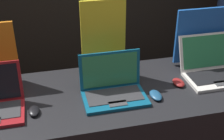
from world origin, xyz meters
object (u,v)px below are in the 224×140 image
mouse_front (34,111)px  promo_stand_middle (103,41)px  promo_stand_back (202,38)px  mouse_middle (156,95)px  laptop_back (213,68)px  laptop_middle (113,87)px  mouse_back (178,83)px

mouse_front → promo_stand_middle: size_ratio=0.19×
promo_stand_middle → promo_stand_back: bearing=1.4°
mouse_front → mouse_middle: bearing=-0.7°
mouse_front → laptop_back: (1.16, 0.15, 0.04)m
laptop_middle → laptop_back: (0.70, 0.08, -0.00)m
mouse_front → mouse_back: 0.91m
mouse_back → mouse_middle: bearing=-152.1°
laptop_middle → laptop_back: 0.70m
promo_stand_middle → promo_stand_back: 0.70m
mouse_middle → promo_stand_middle: size_ratio=0.23×
mouse_front → laptop_back: laptop_back is taller
mouse_front → laptop_middle: size_ratio=0.27×
mouse_middle → mouse_front: bearing=179.3°
laptop_middle → mouse_middle: 0.26m
mouse_front → promo_stand_middle: bearing=34.8°
mouse_middle → laptop_back: laptop_back is taller
laptop_middle → mouse_back: size_ratio=3.47×
mouse_front → laptop_back: size_ratio=0.25×
promo_stand_back → promo_stand_middle: bearing=-178.6°
laptop_back → mouse_front: bearing=-172.8°
mouse_front → promo_stand_back: 1.23m
mouse_middle → mouse_back: size_ratio=1.10×
laptop_back → promo_stand_middle: bearing=165.9°
laptop_middle → promo_stand_back: bearing=21.3°
mouse_middle → mouse_back: 0.22m
mouse_middle → promo_stand_back: bearing=37.4°
mouse_front → mouse_back: same height
mouse_back → promo_stand_back: size_ratio=0.27×
laptop_middle → mouse_back: (0.44, 0.03, -0.04)m
laptop_back → promo_stand_back: promo_stand_back is taller
mouse_middle → laptop_back: 0.48m
laptop_middle → promo_stand_middle: (0.00, 0.26, 0.19)m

